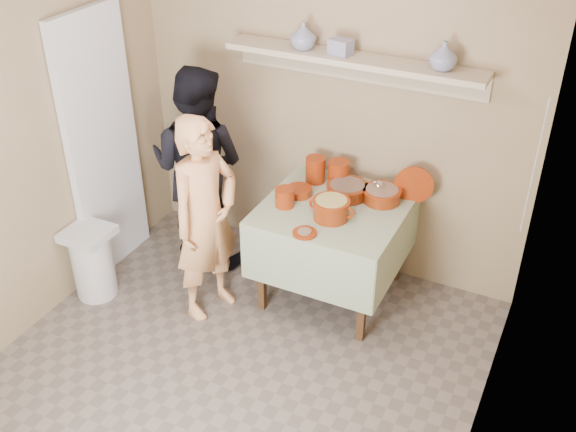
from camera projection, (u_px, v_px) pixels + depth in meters
The scene contains 22 objects.
ground at pixel (214, 397), 4.19m from camera, with size 3.50×3.50×0.00m, color #675A51.
tile_panel at pixel (103, 146), 4.93m from camera, with size 0.06×0.70×2.00m, color silver.
plate_stack_a at pixel (315, 170), 4.92m from camera, with size 0.15×0.15×0.19m, color maroon.
plate_stack_b at pixel (339, 173), 4.88m from camera, with size 0.16×0.16×0.19m, color maroon.
bowl_stack at pixel (285, 197), 4.64m from camera, with size 0.13×0.13×0.13m, color maroon.
empty_bowl at pixel (299, 191), 4.79m from camera, with size 0.19×0.19×0.06m, color maroon.
propped_lid at pixel (414, 185), 4.68m from camera, with size 0.27×0.27×0.02m, color maroon.
vase_right at pixel (444, 56), 4.17m from camera, with size 0.17×0.17×0.18m, color navy.
vase_left at pixel (303, 36), 4.52m from camera, with size 0.18×0.18×0.18m, color navy.
ceramic_box at pixel (341, 47), 4.44m from camera, with size 0.15×0.10×0.10m, color navy.
person_cook at pixel (206, 219), 4.55m from camera, with size 0.55×0.36×1.50m, color #E89E64.
person_helper at pixel (198, 167), 5.09m from camera, with size 0.77×0.60×1.59m, color black.
room_shell at pixel (195, 168), 3.34m from camera, with size 3.04×3.54×2.62m.
serving_table at pixel (334, 221), 4.73m from camera, with size 0.97×0.97×0.76m.
cazuela_meat_a at pixel (347, 189), 4.75m from camera, with size 0.30×0.30×0.10m.
cazuela_meat_b at pixel (382, 194), 4.70m from camera, with size 0.28×0.28×0.10m.
ladle at pixel (379, 185), 4.70m from camera, with size 0.08×0.26×0.19m.
cazuela_rice at pixel (331, 207), 4.49m from camera, with size 0.33×0.25×0.14m.
front_plate at pixel (305, 233), 4.37m from camera, with size 0.16×0.16×0.03m.
wall_shelf at pixel (354, 62), 4.49m from camera, with size 1.80×0.25×0.21m.
trash_bin at pixel (93, 262), 4.92m from camera, with size 0.32×0.32×0.56m.
electrical_cord at pixel (534, 168), 4.11m from camera, with size 0.01×0.05×0.90m.
Camera 1 is at (1.72, -2.45, 3.18)m, focal length 42.00 mm.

